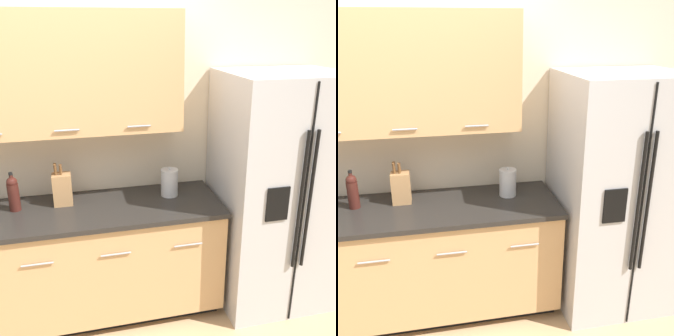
{
  "view_description": "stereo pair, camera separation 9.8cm",
  "coord_description": "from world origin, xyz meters",
  "views": [
    {
      "loc": [
        0.23,
        -1.89,
        2.12
      ],
      "look_at": [
        0.86,
        0.7,
        1.15
      ],
      "focal_mm": 42.0,
      "sensor_mm": 36.0,
      "label": 1
    },
    {
      "loc": [
        0.33,
        -1.91,
        2.12
      ],
      "look_at": [
        0.86,
        0.7,
        1.15
      ],
      "focal_mm": 42.0,
      "sensor_mm": 36.0,
      "label": 2
    }
  ],
  "objects": [
    {
      "name": "wall_back",
      "position": [
        0.04,
        1.0,
        1.42
      ],
      "size": [
        10.0,
        0.39,
        2.6
      ],
      "color": "beige",
      "rests_on": "ground_plane"
    },
    {
      "name": "counter_unit",
      "position": [
        0.18,
        0.7,
        0.46
      ],
      "size": [
        2.11,
        0.64,
        0.9
      ],
      "color": "black",
      "rests_on": "ground_plane"
    },
    {
      "name": "refrigerator",
      "position": [
        1.7,
        0.62,
        0.91
      ],
      "size": [
        0.87,
        0.79,
        1.82
      ],
      "color": "#B2B2B5",
      "rests_on": "ground_plane"
    },
    {
      "name": "knife_block",
      "position": [
        0.11,
        0.8,
        1.02
      ],
      "size": [
        0.13,
        0.11,
        0.32
      ],
      "color": "#A87A4C",
      "rests_on": "counter_unit"
    },
    {
      "name": "wine_bottle",
      "position": [
        -0.22,
        0.78,
        1.03
      ],
      "size": [
        0.08,
        0.08,
        0.28
      ],
      "color": "#3D1914",
      "rests_on": "counter_unit"
    },
    {
      "name": "steel_canister",
      "position": [
        0.89,
        0.77,
        1.0
      ],
      "size": [
        0.13,
        0.13,
        0.22
      ],
      "color": "#B7B7BA",
      "rests_on": "counter_unit"
    }
  ]
}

